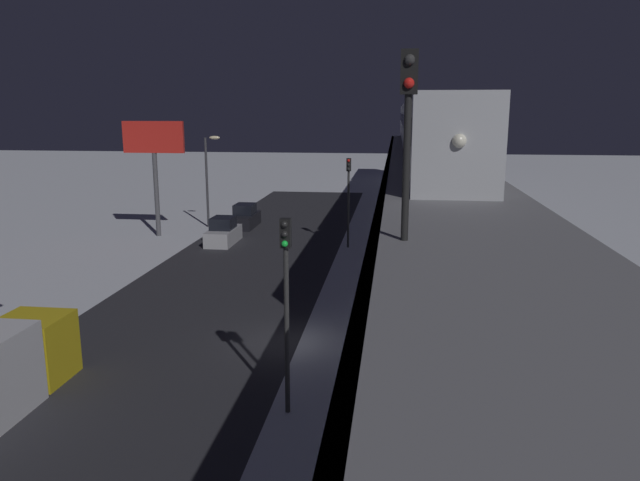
{
  "coord_description": "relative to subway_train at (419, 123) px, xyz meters",
  "views": [
    {
      "loc": [
        -4.55,
        23.77,
        9.57
      ],
      "look_at": [
        0.43,
        -15.79,
        1.05
      ],
      "focal_mm": 33.83,
      "sensor_mm": 36.0,
      "label": 1
    }
  ],
  "objects": [
    {
      "name": "traffic_light_mid",
      "position": [
        5.22,
        13.82,
        -4.41
      ],
      "size": [
        0.32,
        0.44,
        6.4
      ],
      "color": "#2D2D2D",
      "rests_on": "ground_plane"
    },
    {
      "name": "subway_train",
      "position": [
        0.0,
        0.0,
        0.0
      ],
      "size": [
        2.94,
        74.07,
        3.4
      ],
      "color": "#B7BABF",
      "rests_on": "elevated_railway"
    },
    {
      "name": "rail_signal",
      "position": [
        1.71,
        43.21,
        0.95
      ],
      "size": [
        0.36,
        0.41,
        4.0
      ],
      "color": "black",
      "rests_on": "elevated_railway"
    },
    {
      "name": "avenue_asphalt",
      "position": [
        11.32,
        32.42,
        -8.6
      ],
      "size": [
        11.0,
        97.44,
        0.01
      ],
      "primitive_type": "cube",
      "color": "#28282D",
      "rests_on": "ground_plane"
    },
    {
      "name": "street_lamp_far",
      "position": [
        17.4,
        7.42,
        -3.8
      ],
      "size": [
        1.35,
        0.44,
        7.65
      ],
      "color": "#38383D",
      "rests_on": "ground_plane"
    },
    {
      "name": "sedan_silver",
      "position": [
        14.52,
        13.61,
        -7.81
      ],
      "size": [
        1.8,
        4.22,
        1.97
      ],
      "color": "#B2B2B7",
      "rests_on": "ground_plane"
    },
    {
      "name": "commercial_billboard",
      "position": [
        20.38,
        11.55,
        -1.78
      ],
      "size": [
        4.8,
        0.36,
        8.9
      ],
      "color": "#4C4C51",
      "rests_on": "ground_plane"
    },
    {
      "name": "sedan_black",
      "position": [
        14.52,
        7.07,
        -7.81
      ],
      "size": [
        1.8,
        4.41,
        1.97
      ],
      "color": "black",
      "rests_on": "ground_plane"
    },
    {
      "name": "ground_plane",
      "position": [
        6.48,
        32.42,
        -8.61
      ],
      "size": [
        240.0,
        240.0,
        0.0
      ],
      "primitive_type": "plane",
      "color": "silver"
    },
    {
      "name": "elevated_railway",
      "position": [
        0.09,
        32.42,
        -2.68
      ],
      "size": [
        5.0,
        97.44,
        6.83
      ],
      "color": "slate",
      "rests_on": "ground_plane"
    },
    {
      "name": "traffic_light_near",
      "position": [
        5.22,
        38.43,
        -4.41
      ],
      "size": [
        0.32,
        0.44,
        6.4
      ],
      "color": "#2D2D2D",
      "rests_on": "ground_plane"
    }
  ]
}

